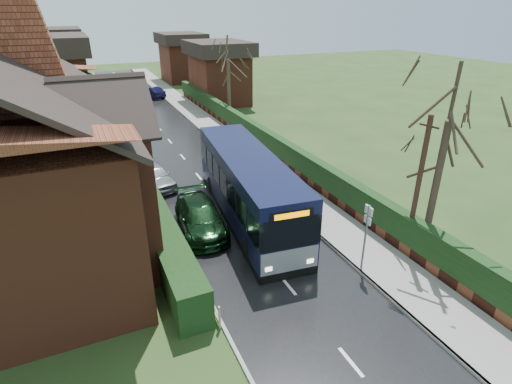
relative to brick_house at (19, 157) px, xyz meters
name	(u,v)px	position (x,y,z in m)	size (l,w,h in m)	color
ground	(266,259)	(8.73, -4.78, -4.38)	(140.00, 140.00, 0.00)	#364B20
road	(199,177)	(8.73, 5.22, -4.37)	(6.00, 100.00, 0.02)	black
pavement	(259,166)	(12.98, 5.22, -4.31)	(2.50, 100.00, 0.14)	slate
kerb_right	(243,169)	(11.78, 5.22, -4.31)	(0.12, 100.00, 0.14)	gray
kerb_left	(150,184)	(5.68, 5.22, -4.33)	(0.12, 100.00, 0.10)	gray
front_hedge	(150,211)	(4.83, 0.22, -3.58)	(1.20, 16.00, 1.60)	black
picket_fence	(166,214)	(5.58, 0.22, -3.93)	(0.10, 16.00, 0.90)	tan
right_wall_hedge	(280,149)	(14.53, 5.22, -3.36)	(0.60, 50.00, 1.80)	brown
brick_house	(19,157)	(0.00, 0.00, 0.00)	(9.30, 14.60, 10.30)	brown
bus	(248,187)	(9.53, -0.97, -2.71)	(3.65, 11.24, 3.35)	black
car_silver	(154,176)	(5.93, 4.89, -3.70)	(1.60, 3.98, 1.35)	#B6B5BB
car_green	(200,217)	(6.92, -1.24, -3.68)	(1.95, 4.80, 1.39)	black
car_distant	(152,92)	(10.73, 30.88, -3.74)	(1.35, 3.87, 1.27)	black
bus_stop_sign	(366,229)	(11.93, -7.10, -2.40)	(0.10, 0.45, 2.99)	slate
telegraph_pole	(418,188)	(14.53, -6.85, -1.26)	(0.24, 0.79, 6.16)	black
tree_right_near	(452,110)	(14.91, -7.37, 2.04)	(3.97, 3.97, 8.58)	#31261D
tree_right_far	(228,55)	(15.15, 16.61, 1.64)	(4.17, 4.17, 8.06)	#392D21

